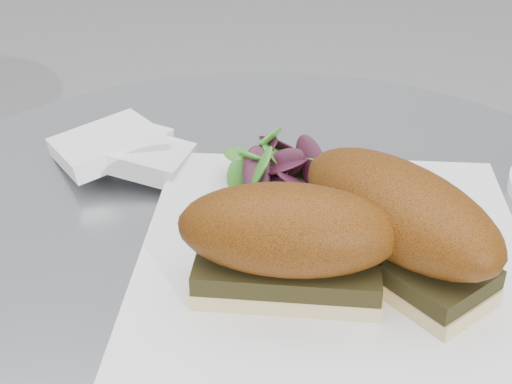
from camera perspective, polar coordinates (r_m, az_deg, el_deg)
plate at (r=0.53m, az=6.17°, el=-5.43°), size 0.31×0.31×0.02m
sandwich_left at (r=0.46m, az=2.58°, el=-3.95°), size 0.15×0.08×0.08m
sandwich_right at (r=0.49m, az=11.25°, el=-2.25°), size 0.15×0.17×0.08m
salad at (r=0.56m, az=2.25°, el=1.39°), size 0.10×0.10×0.05m
napkin at (r=0.66m, az=-10.19°, el=2.54°), size 0.14×0.14×0.02m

